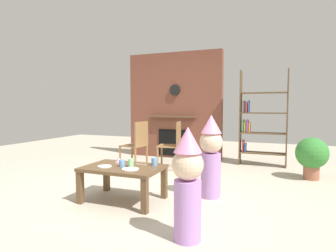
# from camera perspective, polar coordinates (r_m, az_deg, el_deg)

# --- Properties ---
(ground_plane) EXTENTS (12.00, 12.00, 0.00)m
(ground_plane) POSITION_cam_1_polar(r_m,az_deg,el_deg) (4.02, -4.21, -13.17)
(ground_plane) COLOR #BCB29E
(brick_fireplace_feature) EXTENTS (2.20, 0.28, 2.40)m
(brick_fireplace_feature) POSITION_cam_1_polar(r_m,az_deg,el_deg) (6.45, 1.33, 4.12)
(brick_fireplace_feature) COLOR brown
(brick_fireplace_feature) RESTS_ON ground_plane
(bookshelf) EXTENTS (0.90, 0.28, 1.90)m
(bookshelf) POSITION_cam_1_polar(r_m,az_deg,el_deg) (5.87, 18.10, 0.95)
(bookshelf) COLOR brown
(bookshelf) RESTS_ON ground_plane
(coffee_table) EXTENTS (0.97, 0.65, 0.44)m
(coffee_table) POSITION_cam_1_polar(r_m,az_deg,el_deg) (3.59, -9.13, -9.25)
(coffee_table) COLOR brown
(coffee_table) RESTS_ON ground_plane
(paper_cup_near_left) EXTENTS (0.07, 0.07, 0.10)m
(paper_cup_near_left) POSITION_cam_1_polar(r_m,az_deg,el_deg) (3.57, -2.82, -7.28)
(paper_cup_near_left) COLOR #669EE0
(paper_cup_near_left) RESTS_ON coffee_table
(paper_cup_near_right) EXTENTS (0.07, 0.07, 0.09)m
(paper_cup_near_right) POSITION_cam_1_polar(r_m,az_deg,el_deg) (3.55, -9.38, -7.50)
(paper_cup_near_right) COLOR #669EE0
(paper_cup_near_right) RESTS_ON coffee_table
(paper_cup_center) EXTENTS (0.07, 0.07, 0.10)m
(paper_cup_center) POSITION_cam_1_polar(r_m,az_deg,el_deg) (3.53, -7.55, -7.43)
(paper_cup_center) COLOR #8CD18C
(paper_cup_center) RESTS_ON coffee_table
(paper_plate_front) EXTENTS (0.20, 0.20, 0.01)m
(paper_plate_front) POSITION_cam_1_polar(r_m,az_deg,el_deg) (3.38, -7.72, -8.71)
(paper_plate_front) COLOR white
(paper_plate_front) RESTS_ON coffee_table
(paper_plate_rear) EXTENTS (0.17, 0.17, 0.01)m
(paper_plate_rear) POSITION_cam_1_polar(r_m,az_deg,el_deg) (3.59, -12.80, -8.03)
(paper_plate_rear) COLOR white
(paper_plate_rear) RESTS_ON coffee_table
(birthday_cake_slice) EXTENTS (0.10, 0.10, 0.07)m
(birthday_cake_slice) POSITION_cam_1_polar(r_m,az_deg,el_deg) (3.81, -10.04, -6.81)
(birthday_cake_slice) COLOR pink
(birthday_cake_slice) RESTS_ON coffee_table
(table_fork) EXTENTS (0.15, 0.02, 0.01)m
(table_fork) POSITION_cam_1_polar(r_m,az_deg,el_deg) (3.65, -5.49, -7.78)
(table_fork) COLOR silver
(table_fork) RESTS_ON coffee_table
(child_with_cone_hat) EXTENTS (0.28, 0.28, 1.01)m
(child_with_cone_hat) POSITION_cam_1_polar(r_m,az_deg,el_deg) (2.50, 4.02, -11.12)
(child_with_cone_hat) COLOR #B27FCC
(child_with_cone_hat) RESTS_ON ground_plane
(child_in_pink) EXTENTS (0.30, 0.30, 1.08)m
(child_in_pink) POSITION_cam_1_polar(r_m,az_deg,el_deg) (3.69, 8.74, -5.64)
(child_in_pink) COLOR #B27FCC
(child_in_pink) RESTS_ON ground_plane
(dining_chair_left) EXTENTS (0.46, 0.46, 0.90)m
(dining_chair_left) POSITION_cam_1_polar(r_m,az_deg,el_deg) (5.29, -6.25, -3.31)
(dining_chair_left) COLOR olive
(dining_chair_left) RESTS_ON ground_plane
(dining_chair_middle) EXTENTS (0.47, 0.47, 0.90)m
(dining_chair_middle) POSITION_cam_1_polar(r_m,az_deg,el_deg) (5.25, 1.18, -3.34)
(dining_chair_middle) COLOR olive
(dining_chair_middle) RESTS_ON ground_plane
(potted_plant_tall) EXTENTS (0.50, 0.50, 0.68)m
(potted_plant_tall) POSITION_cam_1_polar(r_m,az_deg,el_deg) (5.10, 27.29, -5.24)
(potted_plant_tall) COLOR #9E5B42
(potted_plant_tall) RESTS_ON ground_plane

